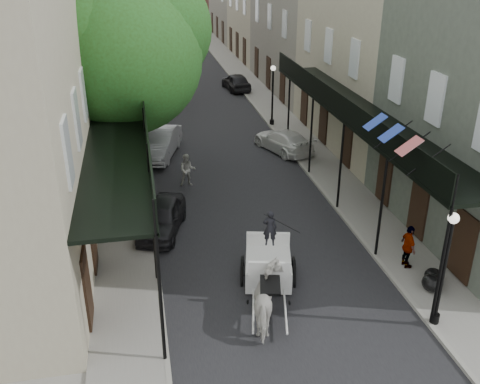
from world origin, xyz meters
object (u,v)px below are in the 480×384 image
pedestrian_sidewalk_left (119,123)px  car_left_near (162,217)px  tree_far (130,22)px  lamppost_left (146,181)px  car_right_near (283,141)px  horse (270,300)px  lamppost_right_far (273,94)px  car_left_far (145,98)px  lamppost_right_near (444,268)px  car_left_mid (159,143)px  pedestrian_sidewalk_right (408,247)px  car_right_far (236,82)px  carriage (268,245)px  pedestrian_walking (187,170)px  tree_near (132,48)px

pedestrian_sidewalk_left → car_left_near: bearing=94.8°
tree_far → lamppost_left: bearing=-89.5°
car_right_near → horse: bearing=53.2°
lamppost_right_far → horse: 19.65m
horse → car_left_far: bearing=-70.7°
lamppost_right_near → car_left_mid: lamppost_right_near is taller
car_right_near → car_left_mid: bearing=-24.4°
tree_far → car_left_mid: bearing=-84.2°
horse → pedestrian_sidewalk_right: horse is taller
car_right_far → car_left_mid: bearing=57.4°
pedestrian_sidewalk_left → tree_far: bearing=-102.3°
lamppost_right_far → car_left_mid: bearing=-151.3°
tree_far → horse: tree_far is taller
car_left_far → car_right_near: (7.20, -10.52, -0.07)m
car_left_mid → car_right_far: 15.18m
lamppost_right_far → car_right_far: bearing=93.0°
pedestrian_sidewalk_left → car_right_far: bearing=-134.2°
car_right_far → car_left_far: bearing=20.4°
lamppost_left → horse: size_ratio=1.75×
tree_far → lamppost_right_near: tree_far is taller
carriage → car_left_near: bearing=145.3°
car_left_near → car_left_mid: car_left_mid is taller
car_left_far → car_right_far: car_left_far is taller
lamppost_left → carriage: size_ratio=1.24×
carriage → car_right_far: bearing=94.6°
pedestrian_walking → car_right_near: bearing=34.6°
tree_far → lamppost_right_far: 11.05m
carriage → pedestrian_sidewalk_left: size_ratio=1.64×
horse → pedestrian_sidewalk_left: (-4.54, 18.14, 0.14)m
lamppost_right_far → car_left_near: (-7.70, -12.52, -1.42)m
pedestrian_sidewalk_left → car_left_near: 11.80m
tree_near → car_left_mid: (0.99, 3.82, -5.73)m
carriage → pedestrian_walking: (-1.95, 8.08, -0.37)m
car_left_far → car_left_mid: bearing=-81.0°
carriage → car_left_far: bearing=111.6°
lamppost_left → horse: (3.32, -7.00, -1.15)m
pedestrian_sidewalk_right → tree_far: bearing=23.4°
lamppost_right_near → car_right_near: bearing=91.9°
lamppost_left → car_right_far: size_ratio=0.95×
tree_near → tree_far: 14.02m
car_left_mid → pedestrian_sidewalk_left: bearing=140.4°
tree_far → lamppost_right_near: 27.74m
horse → car_left_mid: bearing=-68.0°
car_left_mid → car_left_near: bearing=-76.2°
lamppost_right_near → car_left_far: lamppost_right_near is taller
horse → lamppost_left: bearing=-51.8°
car_right_far → lamppost_right_near: bearing=85.0°
tree_near → car_right_near: bearing=22.9°
tree_near → pedestrian_sidewalk_right: bearing=-45.8°
lamppost_left → car_left_near: lamppost_left is taller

